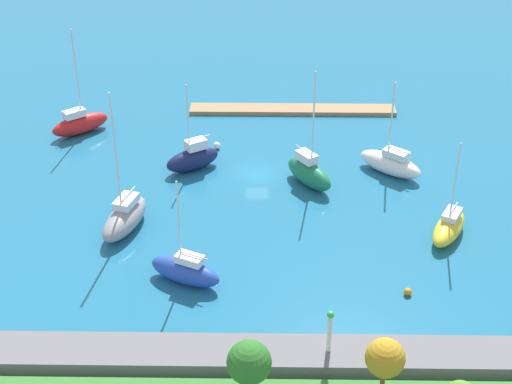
{
  "coord_description": "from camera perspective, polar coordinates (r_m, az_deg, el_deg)",
  "views": [
    {
      "loc": [
        -0.95,
        71.41,
        40.57
      ],
      "look_at": [
        0.0,
        6.33,
        1.5
      ],
      "focal_mm": 52.93,
      "sensor_mm": 36.0,
      "label": 1
    }
  ],
  "objects": [
    {
      "name": "water",
      "position": [
        82.13,
        0.06,
        1.38
      ],
      "size": [
        160.0,
        160.0,
        0.0
      ],
      "primitive_type": "plane",
      "color": "#1E668C",
      "rests_on": "ground"
    },
    {
      "name": "sailboat_navy_far_south",
      "position": [
        82.66,
        -4.8,
        2.57
      ],
      "size": [
        6.44,
        5.21,
        10.11
      ],
      "rotation": [
        0.0,
        0.0,
        0.57
      ],
      "color": "#141E4C",
      "rests_on": "water"
    },
    {
      "name": "park_tree_center",
      "position": [
        51.42,
        -0.52,
        -12.79
      ],
      "size": [
        3.06,
        3.06,
        5.33
      ],
      "color": "brown",
      "rests_on": "shoreline_park"
    },
    {
      "name": "breakwater",
      "position": [
        57.93,
        -0.34,
        -12.39
      ],
      "size": [
        56.68,
        3.61,
        1.58
      ],
      "primitive_type": "cube",
      "color": "slate",
      "rests_on": "ground"
    },
    {
      "name": "mooring_buoy_white",
      "position": [
        87.22,
        -2.98,
        3.52
      ],
      "size": [
        0.84,
        0.84,
        0.84
      ],
      "primitive_type": "sphere",
      "color": "white",
      "rests_on": "water"
    },
    {
      "name": "park_tree_east",
      "position": [
        51.74,
        9.73,
        -12.3
      ],
      "size": [
        2.71,
        2.71,
        5.63
      ],
      "color": "brown",
      "rests_on": "shoreline_park"
    },
    {
      "name": "sailboat_white_lone_south",
      "position": [
        82.97,
        10.13,
        2.17
      ],
      "size": [
        7.31,
        6.63,
        10.55
      ],
      "rotation": [
        0.0,
        0.0,
        5.6
      ],
      "color": "white",
      "rests_on": "water"
    },
    {
      "name": "sailboat_gray_off_beacon",
      "position": [
        73.26,
        -9.89,
        -1.89
      ],
      "size": [
        4.79,
        8.01,
        14.48
      ],
      "rotation": [
        0.0,
        0.0,
        1.27
      ],
      "color": "gray",
      "rests_on": "water"
    },
    {
      "name": "pier_dock",
      "position": [
        96.51,
        2.78,
        6.25
      ],
      "size": [
        26.08,
        2.75,
        0.51
      ],
      "primitive_type": "cube",
      "color": "#997A56",
      "rests_on": "ground"
    },
    {
      "name": "harbor_beacon",
      "position": [
        56.15,
        5.6,
        -10.21
      ],
      "size": [
        0.56,
        0.56,
        3.73
      ],
      "color": "silver",
      "rests_on": "breakwater"
    },
    {
      "name": "mooring_buoy_orange",
      "position": [
        65.87,
        11.4,
        -7.41
      ],
      "size": [
        0.67,
        0.67,
        0.67
      ],
      "primitive_type": "sphere",
      "color": "orange",
      "rests_on": "water"
    },
    {
      "name": "sailboat_red_near_pier",
      "position": [
        92.73,
        -13.18,
        5.09
      ],
      "size": [
        6.93,
        6.13,
        12.87
      ],
      "rotation": [
        0.0,
        0.0,
        3.81
      ],
      "color": "red",
      "rests_on": "water"
    },
    {
      "name": "sailboat_blue_west_end",
      "position": [
        65.76,
        -5.36,
        -5.91
      ],
      "size": [
        6.94,
        4.75,
        10.06
      ],
      "rotation": [
        0.0,
        0.0,
        5.85
      ],
      "color": "#2347B2",
      "rests_on": "water"
    },
    {
      "name": "sailboat_yellow_along_channel",
      "position": [
        73.63,
        14.37,
        -2.57
      ],
      "size": [
        5.18,
        6.93,
        10.15
      ],
      "rotation": [
        0.0,
        0.0,
        1.07
      ],
      "color": "yellow",
      "rests_on": "water"
    },
    {
      "name": "sailboat_green_far_north",
      "position": [
        79.6,
        4.02,
        1.49
      ],
      "size": [
        5.68,
        6.69,
        12.97
      ],
      "rotation": [
        0.0,
        0.0,
        2.2
      ],
      "color": "#19724C",
      "rests_on": "water"
    }
  ]
}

